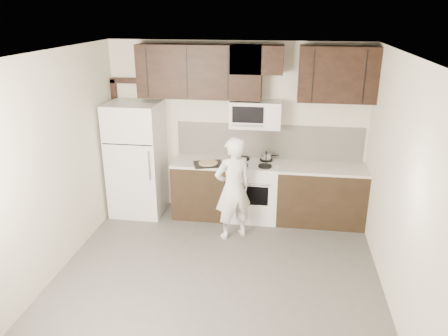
% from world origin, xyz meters
% --- Properties ---
extents(floor, '(4.50, 4.50, 0.00)m').
position_xyz_m(floor, '(0.00, 0.00, 0.00)').
color(floor, '#504D4B').
rests_on(floor, ground).
extents(back_wall, '(4.00, 0.00, 4.00)m').
position_xyz_m(back_wall, '(0.00, 2.25, 1.35)').
color(back_wall, beige).
rests_on(back_wall, ground).
extents(ceiling, '(4.50, 4.50, 0.00)m').
position_xyz_m(ceiling, '(0.00, 0.00, 2.70)').
color(ceiling, white).
rests_on(ceiling, back_wall).
extents(counter_run, '(2.95, 0.64, 0.91)m').
position_xyz_m(counter_run, '(0.60, 1.94, 0.46)').
color(counter_run, black).
rests_on(counter_run, floor).
extents(stove, '(0.76, 0.66, 0.94)m').
position_xyz_m(stove, '(0.30, 1.94, 0.46)').
color(stove, silver).
rests_on(stove, floor).
extents(backsplash, '(2.90, 0.02, 0.54)m').
position_xyz_m(backsplash, '(0.50, 2.24, 1.18)').
color(backsplash, beige).
rests_on(backsplash, counter_run).
extents(upper_cabinets, '(3.48, 0.35, 0.78)m').
position_xyz_m(upper_cabinets, '(0.21, 2.08, 2.28)').
color(upper_cabinets, black).
rests_on(upper_cabinets, back_wall).
extents(microwave, '(0.76, 0.42, 0.40)m').
position_xyz_m(microwave, '(0.30, 2.06, 1.65)').
color(microwave, silver).
rests_on(microwave, upper_cabinets).
extents(refrigerator, '(0.80, 0.76, 1.80)m').
position_xyz_m(refrigerator, '(-1.55, 1.89, 0.90)').
color(refrigerator, silver).
rests_on(refrigerator, floor).
extents(door_trim, '(0.50, 0.08, 2.12)m').
position_xyz_m(door_trim, '(-1.92, 2.21, 1.25)').
color(door_trim, black).
rests_on(door_trim, floor).
extents(saucepan, '(0.28, 0.16, 0.16)m').
position_xyz_m(saucepan, '(0.48, 2.09, 0.97)').
color(saucepan, silver).
rests_on(saucepan, stove).
extents(baking_tray, '(0.50, 0.43, 0.02)m').
position_xyz_m(baking_tray, '(-0.38, 1.76, 0.92)').
color(baking_tray, black).
rests_on(baking_tray, counter_run).
extents(pizza, '(0.36, 0.36, 0.02)m').
position_xyz_m(pizza, '(-0.38, 1.76, 0.94)').
color(pizza, beige).
rests_on(pizza, baking_tray).
extents(person, '(0.66, 0.60, 1.51)m').
position_xyz_m(person, '(0.07, 1.26, 0.76)').
color(person, silver).
rests_on(person, floor).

